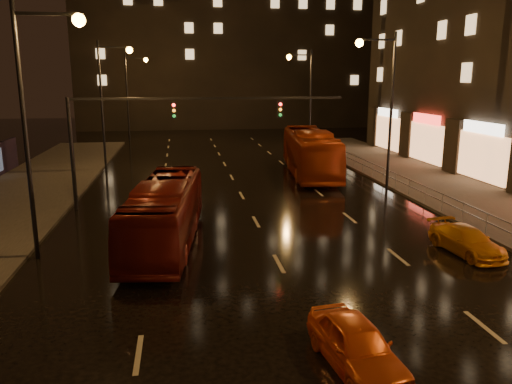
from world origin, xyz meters
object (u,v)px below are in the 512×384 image
(taxi_far, at_px, (467,241))
(bus_red, at_px, (165,213))
(taxi_near, at_px, (356,345))
(bus_curb, at_px, (310,153))

(taxi_far, bearing_deg, bus_red, 158.85)
(taxi_near, xyz_separation_m, taxi_far, (7.50, 7.46, -0.08))
(taxi_near, height_order, taxi_far, taxi_near)
(bus_curb, height_order, taxi_near, bus_curb)
(bus_red, bearing_deg, bus_curb, 62.00)
(bus_red, distance_m, taxi_near, 11.76)
(bus_curb, height_order, taxi_far, bus_curb)
(bus_curb, distance_m, taxi_near, 26.19)
(bus_red, height_order, bus_curb, bus_curb)
(taxi_far, bearing_deg, bus_curb, 89.43)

